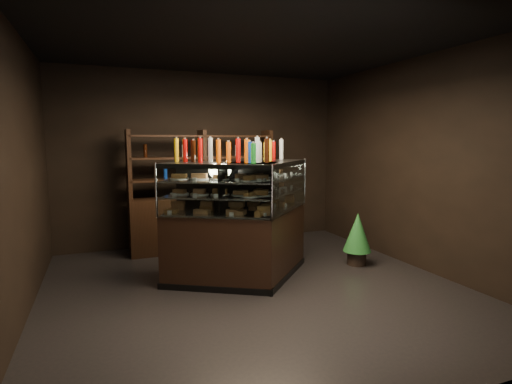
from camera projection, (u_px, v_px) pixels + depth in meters
ground at (255, 289)px, 4.96m from camera, size 5.00×5.00×0.00m
room_shell at (255, 131)px, 4.71m from camera, size 5.02×5.02×3.01m
display_case at (244, 240)px, 5.26m from camera, size 2.21×1.54×1.57m
food_display at (243, 188)px, 5.17m from camera, size 1.80×1.05×0.48m
bottles_top at (243, 151)px, 5.11m from camera, size 1.63×0.91×0.30m
potted_conifer at (358, 231)px, 5.86m from camera, size 0.41×0.41×0.88m
back_shelving at (203, 213)px, 6.73m from camera, size 2.41×0.46×2.00m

